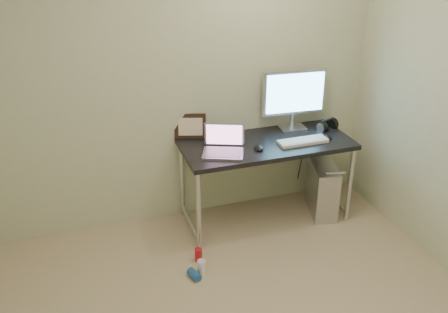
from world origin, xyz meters
TOP-DOWN VIEW (x-y plane):
  - wall_back at (0.00, 1.75)m, footprint 3.50×0.02m
  - desk at (0.70, 1.43)m, footprint 1.46×0.64m
  - tower_computer at (1.24, 1.36)m, footprint 0.31×0.49m
  - cable_a at (1.19, 1.70)m, footprint 0.01×0.16m
  - cable_b at (1.28, 1.68)m, footprint 0.02×0.11m
  - can_red at (-0.04, 1.00)m, footprint 0.07×0.07m
  - can_white at (-0.07, 0.84)m, footprint 0.08×0.08m
  - can_blue at (-0.13, 0.81)m, footprint 0.10×0.13m
  - laptop at (0.29, 1.36)m, footprint 0.40×0.37m
  - monitor at (1.03, 1.64)m, footprint 0.58×0.18m
  - keyboard at (0.98, 1.32)m, footprint 0.43×0.14m
  - mouse_right at (1.23, 1.34)m, footprint 0.08×0.12m
  - mouse_left at (0.58, 1.32)m, footprint 0.09×0.13m
  - headphones at (1.33, 1.53)m, footprint 0.21×0.12m
  - picture_frame at (0.10, 1.72)m, footprint 0.28×0.15m
  - webcam at (0.27, 1.72)m, footprint 0.04×0.03m

SIDE VIEW (x-z plane):
  - can_blue at x=-0.13m, z-range 0.00..0.06m
  - can_red at x=-0.04m, z-range 0.00..0.11m
  - can_white at x=-0.07m, z-range 0.00..0.12m
  - tower_computer at x=1.24m, z-range -0.01..0.49m
  - cable_b at x=1.28m, z-range 0.02..0.74m
  - cable_a at x=1.19m, z-range 0.06..0.74m
  - desk at x=0.70m, z-range 0.29..1.04m
  - keyboard at x=0.98m, z-range 0.75..0.78m
  - mouse_right at x=1.23m, z-range 0.75..0.79m
  - mouse_left at x=0.58m, z-range 0.75..0.79m
  - headphones at x=1.33m, z-range 0.72..0.84m
  - laptop at x=0.29m, z-range 0.69..0.92m
  - webcam at x=0.27m, z-range 0.78..0.90m
  - picture_frame at x=0.10m, z-range 0.75..0.97m
  - monitor at x=1.03m, z-range 0.80..1.33m
  - wall_back at x=0.00m, z-range 0.00..2.50m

